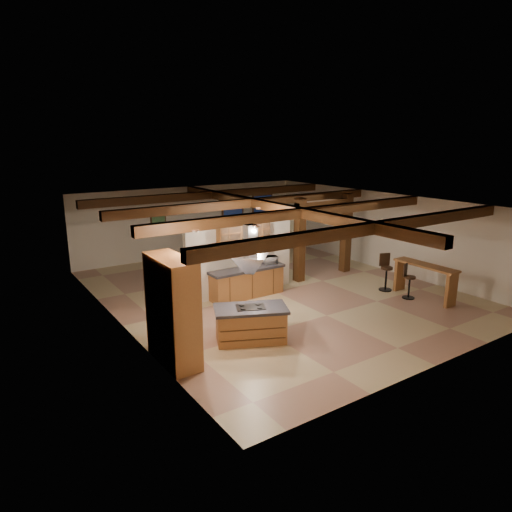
# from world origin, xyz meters

# --- Properties ---
(ground) EXTENTS (12.00, 12.00, 0.00)m
(ground) POSITION_xyz_m (0.00, 0.00, 0.00)
(ground) COLOR tan
(ground) RESTS_ON ground
(room_walls) EXTENTS (12.00, 12.00, 12.00)m
(room_walls) POSITION_xyz_m (0.00, 0.00, 1.78)
(room_walls) COLOR beige
(room_walls) RESTS_ON ground
(ceiling_beams) EXTENTS (10.00, 12.00, 0.28)m
(ceiling_beams) POSITION_xyz_m (0.00, 0.00, 2.76)
(ceiling_beams) COLOR #37200D
(ceiling_beams) RESTS_ON room_walls
(timber_posts) EXTENTS (2.50, 0.30, 2.90)m
(timber_posts) POSITION_xyz_m (2.50, 0.50, 1.76)
(timber_posts) COLOR #37200D
(timber_posts) RESTS_ON ground
(partition_wall) EXTENTS (3.80, 0.18, 2.20)m
(partition_wall) POSITION_xyz_m (-1.00, 0.50, 1.10)
(partition_wall) COLOR beige
(partition_wall) RESTS_ON ground
(pantry_cabinet) EXTENTS (0.67, 1.60, 2.40)m
(pantry_cabinet) POSITION_xyz_m (-4.67, -2.60, 1.20)
(pantry_cabinet) COLOR olive
(pantry_cabinet) RESTS_ON ground
(back_counter) EXTENTS (2.50, 0.66, 0.94)m
(back_counter) POSITION_xyz_m (-1.00, 0.11, 0.48)
(back_counter) COLOR olive
(back_counter) RESTS_ON ground
(upper_display_cabinet) EXTENTS (1.80, 0.36, 0.95)m
(upper_display_cabinet) POSITION_xyz_m (-1.00, 0.31, 1.85)
(upper_display_cabinet) COLOR olive
(upper_display_cabinet) RESTS_ON partition_wall
(range_hood) EXTENTS (1.10, 1.10, 1.40)m
(range_hood) POSITION_xyz_m (-2.67, -2.65, 1.78)
(range_hood) COLOR silver
(range_hood) RESTS_ON room_walls
(back_windows) EXTENTS (2.70, 0.07, 1.70)m
(back_windows) POSITION_xyz_m (2.80, 5.93, 1.50)
(back_windows) COLOR #37200D
(back_windows) RESTS_ON room_walls
(framed_art) EXTENTS (0.65, 0.05, 0.85)m
(framed_art) POSITION_xyz_m (-1.50, 5.94, 1.70)
(framed_art) COLOR #37200D
(framed_art) RESTS_ON room_walls
(recessed_cans) EXTENTS (3.16, 2.46, 0.03)m
(recessed_cans) POSITION_xyz_m (-2.53, -1.93, 2.87)
(recessed_cans) COLOR silver
(recessed_cans) RESTS_ON room_walls
(kitchen_island) EXTENTS (1.99, 1.59, 0.88)m
(kitchen_island) POSITION_xyz_m (-2.67, -2.65, 0.44)
(kitchen_island) COLOR olive
(kitchen_island) RESTS_ON ground
(dining_table) EXTENTS (1.75, 1.00, 0.61)m
(dining_table) POSITION_xyz_m (0.58, 3.18, 0.30)
(dining_table) COLOR #3F190F
(dining_table) RESTS_ON ground
(sofa) EXTENTS (2.41, 1.29, 0.67)m
(sofa) POSITION_xyz_m (2.67, 5.06, 0.33)
(sofa) COLOR black
(sofa) RESTS_ON ground
(microwave) EXTENTS (0.50, 0.40, 0.24)m
(microwave) POSITION_xyz_m (-0.10, 0.11, 1.06)
(microwave) COLOR silver
(microwave) RESTS_ON back_counter
(bar_counter) EXTENTS (0.52, 2.06, 1.08)m
(bar_counter) POSITION_xyz_m (3.50, -3.06, 0.73)
(bar_counter) COLOR olive
(bar_counter) RESTS_ON ground
(side_table) EXTENTS (0.55, 0.55, 0.58)m
(side_table) POSITION_xyz_m (4.32, 5.27, 0.29)
(side_table) COLOR #37200D
(side_table) RESTS_ON ground
(table_lamp) EXTENTS (0.26, 0.26, 0.30)m
(table_lamp) POSITION_xyz_m (4.32, 5.27, 0.80)
(table_lamp) COLOR black
(table_lamp) RESTS_ON side_table
(bar_stool_a) EXTENTS (0.40, 0.42, 1.08)m
(bar_stool_a) POSITION_xyz_m (3.08, -2.79, 0.55)
(bar_stool_a) COLOR black
(bar_stool_a) RESTS_ON ground
(bar_stool_b) EXTENTS (0.45, 0.46, 1.21)m
(bar_stool_b) POSITION_xyz_m (3.11, -1.86, 0.61)
(bar_stool_b) COLOR black
(bar_stool_b) RESTS_ON ground
(dining_chairs) EXTENTS (2.10, 2.10, 1.20)m
(dining_chairs) POSITION_xyz_m (0.58, 3.18, 0.61)
(dining_chairs) COLOR #37200D
(dining_chairs) RESTS_ON ground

